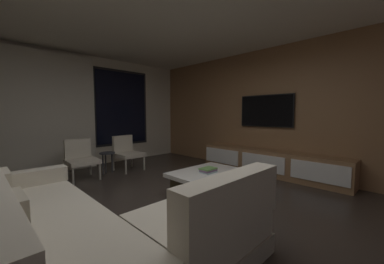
# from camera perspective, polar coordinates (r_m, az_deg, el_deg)

# --- Properties ---
(floor) EXTENTS (9.20, 9.20, 0.00)m
(floor) POSITION_cam_1_polar(r_m,az_deg,el_deg) (2.93, -6.50, -21.34)
(floor) COLOR #332B26
(back_wall_with_window) EXTENTS (6.60, 0.30, 2.70)m
(back_wall_with_window) POSITION_cam_1_polar(r_m,az_deg,el_deg) (5.91, -29.45, 4.63)
(back_wall_with_window) COLOR beige
(back_wall_with_window) RESTS_ON floor
(media_wall) EXTENTS (0.12, 7.80, 2.70)m
(media_wall) POSITION_cam_1_polar(r_m,az_deg,el_deg) (5.12, 21.47, 5.07)
(media_wall) COLOR #8E6642
(media_wall) RESTS_ON floor
(sectional_couch) EXTENTS (1.98, 2.50, 0.82)m
(sectional_couch) POSITION_cam_1_polar(r_m,az_deg,el_deg) (2.23, -24.90, -22.29)
(sectional_couch) COLOR #B1A997
(sectional_couch) RESTS_ON floor
(coffee_table) EXTENTS (1.16, 1.16, 0.36)m
(coffee_table) POSITION_cam_1_polar(r_m,az_deg,el_deg) (3.59, 5.98, -13.13)
(coffee_table) COLOR #38301B
(coffee_table) RESTS_ON floor
(book_stack_on_coffee_table) EXTENTS (0.26, 0.20, 0.07)m
(book_stack_on_coffee_table) POSITION_cam_1_polar(r_m,az_deg,el_deg) (3.58, 4.18, -9.73)
(book_stack_on_coffee_table) COLOR #A7BFC4
(book_stack_on_coffee_table) RESTS_ON coffee_table
(accent_chair_near_window) EXTENTS (0.58, 0.60, 0.78)m
(accent_chair_near_window) POSITION_cam_1_polar(r_m,az_deg,el_deg) (5.35, -16.42, -4.67)
(accent_chair_near_window) COLOR #B2ADA0
(accent_chair_near_window) RESTS_ON floor
(accent_chair_by_curtain) EXTENTS (0.55, 0.57, 0.78)m
(accent_chair_by_curtain) POSITION_cam_1_polar(r_m,az_deg,el_deg) (4.93, -26.64, -5.76)
(accent_chair_by_curtain) COLOR #B2ADA0
(accent_chair_by_curtain) RESTS_ON floor
(side_stool) EXTENTS (0.32, 0.32, 0.46)m
(side_stool) POSITION_cam_1_polar(r_m,az_deg,el_deg) (5.14, -20.90, -5.84)
(side_stool) COLOR #333338
(side_stool) RESTS_ON floor
(media_console) EXTENTS (0.46, 3.10, 0.52)m
(media_console) POSITION_cam_1_polar(r_m,az_deg,el_deg) (4.99, 19.18, -7.54)
(media_console) COLOR #8E6642
(media_console) RESTS_ON floor
(mounted_tv) EXTENTS (0.05, 1.20, 0.69)m
(mounted_tv) POSITION_cam_1_polar(r_m,az_deg,el_deg) (5.13, 18.41, 5.15)
(mounted_tv) COLOR black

